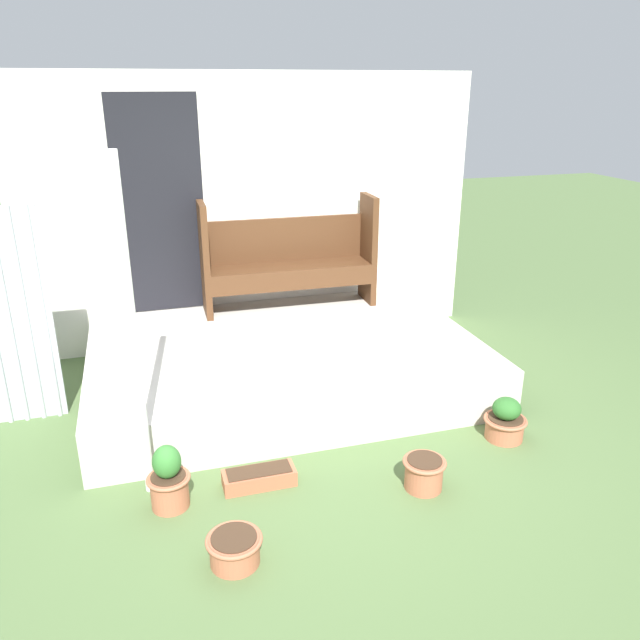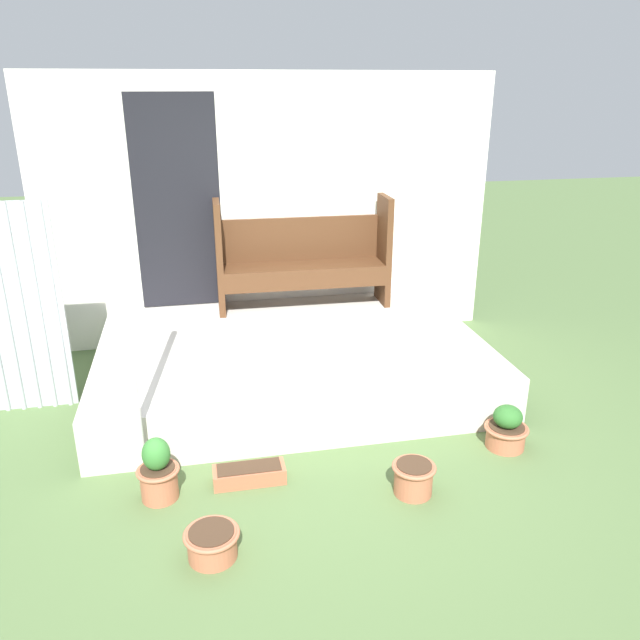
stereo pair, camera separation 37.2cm
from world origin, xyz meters
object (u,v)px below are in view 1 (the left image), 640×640
at_px(bench, 288,255).
at_px(flower_pot_far_right, 505,421).
at_px(flower_pot_left, 169,480).
at_px(support_post, 133,337).
at_px(flower_pot_middle, 234,548).
at_px(flower_pot_right, 424,472).
at_px(planter_box_rect, 259,478).

distance_m(bench, flower_pot_far_right, 2.59).
bearing_deg(flower_pot_left, support_post, 118.85).
distance_m(bench, flower_pot_middle, 3.22).
xyz_separation_m(support_post, flower_pot_far_right, (2.56, -0.11, -0.94)).
bearing_deg(flower_pot_right, flower_pot_far_right, 24.58).
height_order(flower_pot_middle, flower_pot_right, flower_pot_right).
height_order(bench, flower_pot_middle, bench).
xyz_separation_m(flower_pot_left, flower_pot_middle, (0.31, -0.61, -0.09)).
bearing_deg(support_post, flower_pot_right, -15.96).
xyz_separation_m(flower_pot_left, flower_pot_far_right, (2.44, 0.11, -0.04)).
bearing_deg(flower_pot_far_right, bench, 116.12).
height_order(flower_pot_right, flower_pot_far_right, flower_pot_far_right).
relative_size(support_post, bench, 1.29).
distance_m(bench, flower_pot_left, 2.79).
xyz_separation_m(support_post, flower_pot_right, (1.72, -0.49, -0.96)).
distance_m(support_post, flower_pot_middle, 1.35).
bearing_deg(planter_box_rect, flower_pot_left, -174.64).
bearing_deg(flower_pot_right, planter_box_rect, 161.92).
bearing_deg(flower_pot_middle, planter_box_rect, 67.76).
bearing_deg(flower_pot_middle, flower_pot_far_right, 18.42).
bearing_deg(bench, support_post, -123.40).
height_order(flower_pot_left, flower_pot_right, flower_pot_left).
xyz_separation_m(flower_pot_left, flower_pot_right, (1.60, -0.28, -0.07)).
bearing_deg(flower_pot_middle, bench, 70.32).
relative_size(flower_pot_middle, flower_pot_far_right, 0.96).
bearing_deg(support_post, flower_pot_left, -61.15).
xyz_separation_m(support_post, flower_pot_middle, (0.42, -0.82, -0.98)).
relative_size(flower_pot_left, planter_box_rect, 0.90).
bearing_deg(flower_pot_far_right, support_post, 177.65).
distance_m(flower_pot_right, flower_pot_far_right, 0.93).
distance_m(flower_pot_left, flower_pot_middle, 0.69).
relative_size(flower_pot_left, flower_pot_far_right, 1.31).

